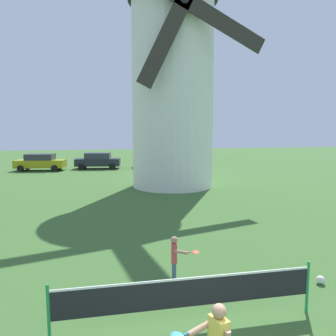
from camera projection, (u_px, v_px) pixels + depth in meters
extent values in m
cylinder|color=white|center=(173.00, 97.00, 21.29)|extent=(5.29, 5.29, 11.85)
cylinder|color=black|center=(184.00, 0.00, 17.88)|extent=(0.50, 0.60, 0.50)
cylinder|color=#238E4C|center=(49.00, 314.00, 5.75)|extent=(0.06, 0.06, 1.10)
cylinder|color=#238E4C|center=(307.00, 287.00, 6.75)|extent=(0.06, 0.06, 1.10)
cube|color=black|center=(188.00, 293.00, 6.23)|extent=(5.09, 0.01, 0.55)
cube|color=white|center=(188.00, 279.00, 6.20)|extent=(5.09, 0.02, 0.04)
cube|color=#E5CC4C|center=(219.00, 336.00, 4.58)|extent=(0.25, 0.34, 0.55)
sphere|color=tan|center=(219.00, 311.00, 4.54)|extent=(0.21, 0.21, 0.21)
cylinder|color=tan|center=(201.00, 328.00, 4.63)|extent=(0.43, 0.22, 0.16)
cylinder|color=#338CCC|center=(191.00, 332.00, 4.55)|extent=(0.22, 0.09, 0.04)
ellipsoid|color=#338CCC|center=(177.00, 336.00, 4.44)|extent=(0.25, 0.28, 0.03)
cylinder|color=slate|center=(174.00, 271.00, 8.17)|extent=(0.11, 0.11, 0.53)
cylinder|color=slate|center=(174.00, 273.00, 8.04)|extent=(0.11, 0.11, 0.53)
cube|color=#DB4C4C|center=(174.00, 252.00, 8.05)|extent=(0.19, 0.29, 0.48)
sphere|color=tan|center=(174.00, 240.00, 8.01)|extent=(0.18, 0.18, 0.18)
cylinder|color=tan|center=(174.00, 251.00, 8.22)|extent=(0.08, 0.08, 0.36)
cylinder|color=tan|center=(181.00, 252.00, 7.89)|extent=(0.37, 0.15, 0.14)
cylinder|color=#D84C33|center=(187.00, 252.00, 7.88)|extent=(0.22, 0.07, 0.04)
ellipsoid|color=#D84C33|center=(196.00, 252.00, 7.88)|extent=(0.23, 0.27, 0.03)
sphere|color=silver|center=(321.00, 280.00, 8.02)|extent=(0.21, 0.21, 0.21)
cube|color=#999919|center=(40.00, 164.00, 30.22)|extent=(4.64, 2.32, 0.70)
cube|color=#2D333D|center=(40.00, 157.00, 30.15)|extent=(2.68, 1.84, 0.56)
cylinder|color=black|center=(60.00, 166.00, 31.18)|extent=(0.62, 0.26, 0.60)
cylinder|color=black|center=(54.00, 168.00, 29.50)|extent=(0.62, 0.26, 0.60)
cylinder|color=black|center=(28.00, 166.00, 31.02)|extent=(0.62, 0.26, 0.60)
cylinder|color=black|center=(21.00, 169.00, 29.34)|extent=(0.62, 0.26, 0.60)
cube|color=#1E232D|center=(98.00, 162.00, 31.69)|extent=(4.44, 2.24, 0.70)
cube|color=#2D333D|center=(98.00, 156.00, 31.62)|extent=(2.56, 1.80, 0.56)
cylinder|color=black|center=(114.00, 165.00, 32.67)|extent=(0.62, 0.26, 0.60)
cylinder|color=black|center=(112.00, 166.00, 30.98)|extent=(0.62, 0.26, 0.60)
cylinder|color=black|center=(85.00, 165.00, 32.48)|extent=(0.62, 0.26, 0.60)
cylinder|color=black|center=(81.00, 167.00, 30.79)|extent=(0.62, 0.26, 0.60)
cube|color=#334C99|center=(156.00, 161.00, 32.92)|extent=(4.29, 1.86, 0.70)
cube|color=#2D333D|center=(156.00, 155.00, 32.85)|extent=(2.42, 1.59, 0.56)
cylinder|color=black|center=(168.00, 163.00, 34.02)|extent=(0.61, 0.20, 0.60)
cylinder|color=black|center=(171.00, 165.00, 32.35)|extent=(0.61, 0.20, 0.60)
cylinder|color=black|center=(141.00, 164.00, 33.57)|extent=(0.61, 0.20, 0.60)
cylinder|color=black|center=(142.00, 165.00, 31.90)|extent=(0.61, 0.20, 0.60)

